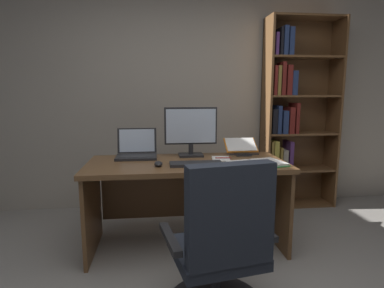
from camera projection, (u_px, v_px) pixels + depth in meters
The scene contains 12 objects.
wall_back at pixel (187, 85), 3.64m from camera, with size 5.67×0.12×2.84m, color #A89E8E.
desk at pixel (186, 183), 2.74m from camera, with size 1.66×0.73×0.76m.
bookshelf at pixel (291, 119), 3.61m from camera, with size 0.85×0.32×2.16m.
office_chair at pixel (221, 254), 1.80m from camera, with size 0.67×0.60×0.97m.
monitor at pixel (191, 132), 2.84m from camera, with size 0.48×0.16×0.45m.
laptop at pixel (137, 151), 2.81m from camera, with size 0.36×0.30×0.25m.
keyboard at pixel (196, 164), 2.50m from camera, with size 0.42×0.15×0.02m, color #232326.
computer_mouse at pixel (158, 164), 2.47m from camera, with size 0.06×0.10×0.04m, color #232326.
reading_stand_with_book at pixel (241, 147), 2.96m from camera, with size 0.30×0.24×0.14m.
open_binder at pixel (257, 164), 2.51m from camera, with size 0.50×0.38×0.02m.
notepad at pixel (221, 159), 2.72m from camera, with size 0.15×0.21×0.01m, color white.
pen at pixel (223, 158), 2.72m from camera, with size 0.01×0.01×0.14m, color maroon.
Camera 1 is at (-0.36, -1.46, 1.33)m, focal length 29.27 mm.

